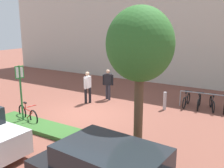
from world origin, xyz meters
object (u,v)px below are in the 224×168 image
object	(u,v)px
bike_at_sign	(28,114)
person_suited_navy	(108,82)
person_shirt_white	(88,85)
bollard_steel	(165,101)
tree_sidewalk	(140,46)
parking_sign_post	(20,86)
bike_rack_cluster	(212,103)

from	to	relation	value
bike_at_sign	person_suited_navy	bearing A→B (deg)	77.12
bike_at_sign	person_shirt_white	size ratio (longest dim) A/B	0.96
bike_at_sign	bollard_steel	distance (m)	6.51
tree_sidewalk	person_suited_navy	distance (m)	7.12
bollard_steel	person_shirt_white	world-z (taller)	person_shirt_white
person_shirt_white	person_suited_navy	bearing A→B (deg)	63.96
tree_sidewalk	bollard_steel	world-z (taller)	tree_sidewalk
bollard_steel	person_shirt_white	distance (m)	4.11
parking_sign_post	bollard_steel	world-z (taller)	parking_sign_post
person_suited_navy	parking_sign_post	bearing A→B (deg)	-102.65
person_shirt_white	bike_at_sign	bearing A→B (deg)	-98.34
parking_sign_post	person_suited_navy	distance (m)	5.17
parking_sign_post	person_shirt_white	world-z (taller)	parking_sign_post
tree_sidewalk	parking_sign_post	bearing A→B (deg)	179.88
bike_at_sign	bollard_steel	world-z (taller)	bollard_steel
bike_rack_cluster	person_suited_navy	distance (m)	5.55
parking_sign_post	person_shirt_white	distance (m)	3.95
tree_sidewalk	parking_sign_post	xyz separation A→B (m)	(-5.47, 0.01, -1.92)
tree_sidewalk	bike_at_sign	size ratio (longest dim) A/B	2.87
person_shirt_white	person_suited_navy	world-z (taller)	same
parking_sign_post	person_suited_navy	bearing A→B (deg)	77.35
parking_sign_post	bike_rack_cluster	distance (m)	9.07
tree_sidewalk	parking_sign_post	size ratio (longest dim) A/B	1.87
tree_sidewalk	person_suited_navy	world-z (taller)	tree_sidewalk
bollard_steel	bike_rack_cluster	bearing A→B (deg)	30.62
parking_sign_post	bollard_steel	bearing A→B (deg)	48.07
parking_sign_post	person_shirt_white	xyz separation A→B (m)	(0.56, 3.86, -0.66)
tree_sidewalk	bollard_steel	xyz separation A→B (m)	(-0.99, 5.00, -3.11)
bike_at_sign	bike_rack_cluster	xyz separation A→B (m)	(6.47, 5.95, -0.00)
tree_sidewalk	bike_at_sign	bearing A→B (deg)	177.36
bike_at_sign	person_suited_navy	distance (m)	4.92
bike_rack_cluster	person_suited_navy	world-z (taller)	person_suited_navy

